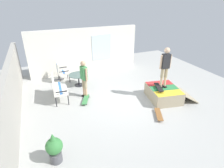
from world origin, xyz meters
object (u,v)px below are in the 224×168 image
(patio_table, at_px, (79,78))
(skateboard_on_ramp, at_px, (159,87))
(person_skater, at_px, (165,65))
(skateboard_by_bench, at_px, (86,99))
(patio_chair_near_house, at_px, (61,70))
(patio_bench, at_px, (57,86))
(skate_ramp, at_px, (164,93))
(potted_plant, at_px, (54,148))
(skateboard_spare, at_px, (159,114))
(person_watching, at_px, (84,77))

(patio_table, relative_size, skateboard_on_ramp, 1.10)
(person_skater, xyz_separation_m, skateboard_by_bench, (0.99, 3.05, -1.42))
(patio_chair_near_house, bearing_deg, patio_table, -137.61)
(patio_bench, xyz_separation_m, patio_chair_near_house, (1.75, -0.41, -0.00))
(skate_ramp, height_order, person_skater, person_skater)
(patio_chair_near_house, height_order, potted_plant, patio_chair_near_house)
(patio_chair_near_house, xyz_separation_m, patio_table, (-0.77, -0.70, -0.21))
(skate_ramp, xyz_separation_m, patio_table, (2.67, 3.00, 0.14))
(skateboard_on_ramp, bearing_deg, patio_bench, 66.00)
(person_skater, relative_size, skateboard_spare, 2.07)
(patio_bench, relative_size, skateboard_spare, 1.58)
(person_watching, xyz_separation_m, potted_plant, (-3.08, 1.62, -0.48))
(patio_table, bearing_deg, patio_bench, 131.48)
(patio_table, distance_m, person_watching, 1.32)
(patio_table, bearing_deg, person_skater, -131.25)
(potted_plant, bearing_deg, skateboard_spare, -80.21)
(patio_chair_near_house, height_order, skateboard_by_bench, patio_chair_near_house)
(skateboard_by_bench, distance_m, skateboard_spare, 2.99)
(patio_table, xyz_separation_m, skateboard_by_bench, (-1.59, 0.10, -0.32))
(skateboard_spare, xyz_separation_m, potted_plant, (-0.64, 3.71, 0.38))
(patio_chair_near_house, height_order, person_skater, person_skater)
(patio_table, xyz_separation_m, skateboard_on_ramp, (-2.67, -2.68, 0.21))
(skateboard_by_bench, bearing_deg, skate_ramp, -109.10)
(skateboard_on_ramp, bearing_deg, patio_chair_near_house, 44.50)
(skate_ramp, distance_m, potted_plant, 4.91)
(person_watching, height_order, potted_plant, person_watching)
(person_watching, bearing_deg, skateboard_by_bench, 166.77)
(person_skater, bearing_deg, patio_table, 48.75)
(skate_ramp, bearing_deg, person_watching, 64.02)
(skateboard_by_bench, bearing_deg, skateboard_on_ramp, -111.26)
(skateboard_spare, height_order, potted_plant, potted_plant)
(person_watching, height_order, skateboard_on_ramp, person_watching)
(person_watching, xyz_separation_m, person_skater, (-1.38, -2.95, 0.56))
(person_watching, distance_m, skateboard_on_ramp, 3.09)
(person_skater, height_order, skateboard_on_ramp, person_skater)
(skateboard_spare, bearing_deg, patio_chair_near_house, 32.18)
(skate_ramp, bearing_deg, skateboard_spare, 136.21)
(skateboard_by_bench, bearing_deg, person_watching, -13.23)
(patio_table, relative_size, person_watching, 0.55)
(skate_ramp, height_order, patio_chair_near_house, patio_chair_near_house)
(patio_table, distance_m, potted_plant, 4.58)
(patio_bench, distance_m, person_skater, 4.45)
(skateboard_on_ramp, bearing_deg, person_skater, -70.24)
(person_watching, height_order, skateboard_spare, person_watching)
(skateboard_by_bench, xyz_separation_m, potted_plant, (-2.69, 1.53, 0.38))
(patio_table, height_order, skateboard_spare, patio_table)
(patio_bench, bearing_deg, person_watching, -100.94)
(patio_bench, bearing_deg, potted_plant, 171.02)
(person_skater, xyz_separation_m, skateboard_spare, (-1.06, 0.87, -1.42))
(skateboard_on_ramp, bearing_deg, patio_table, 45.08)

